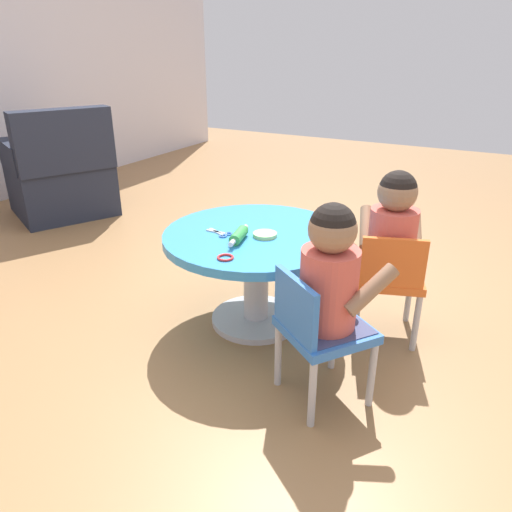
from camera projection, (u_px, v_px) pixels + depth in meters
The scene contains 12 objects.
ground_plane at pixel (256, 321), 2.44m from camera, with size 10.00×10.00×0.00m, color #9E7247.
craft_table at pixel (256, 256), 2.30m from camera, with size 0.86×0.86×0.47m.
child_chair_left at pixel (318, 330), 1.80m from camera, with size 0.42×0.42×0.54m.
seated_child_left at pixel (331, 273), 1.73m from camera, with size 0.44×0.42×0.51m.
child_chair_right at pixel (388, 278), 2.20m from camera, with size 0.38×0.38×0.54m.
seated_child_right at pixel (393, 228), 2.14m from camera, with size 0.41×0.37×0.51m.
armchair_dark at pixel (61, 177), 3.85m from camera, with size 0.94×0.95×0.85m.
rolling_pin at pixel (239, 235), 2.15m from camera, with size 0.23×0.08×0.05m.
craft_scissors at pixel (222, 234), 2.23m from camera, with size 0.08×0.14×0.01m.
playdough_blob_0 at pixel (265, 235), 2.21m from camera, with size 0.11×0.11×0.02m, color #B2E58C.
cookie_cutter_0 at pixel (225, 257), 1.98m from camera, with size 0.07×0.07×0.01m, color red.
cookie_cutter_1 at pixel (321, 236), 2.20m from camera, with size 0.05×0.05×0.01m, color #3F99D8.
Camera 1 is at (-1.85, -1.00, 1.28)m, focal length 34.22 mm.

